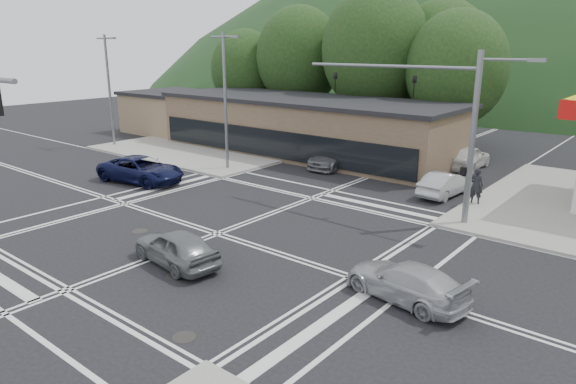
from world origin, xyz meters
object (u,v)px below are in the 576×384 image
Objects in this scene: car_silver_east at (406,282)px; car_queue_b at (467,157)px; car_northbound at (337,156)px; car_grey_center at (176,247)px; pedestrian at (476,186)px; car_blue_west at (141,169)px; car_queue_a at (445,184)px.

car_queue_b is at bearing -155.27° from car_silver_east.
car_queue_b is 0.94× the size of car_northbound.
car_grey_center reaches higher than car_silver_east.
car_grey_center is 2.20× the size of pedestrian.
car_grey_center is 0.80× the size of car_northbound.
car_queue_b is (-5.35, 19.74, 0.19)m from car_silver_east.
car_blue_west is 13.13m from car_northbound.
car_queue_b reaches higher than car_silver_east.
car_blue_west is 1.36× the size of car_grey_center.
car_queue_a is (4.27, 15.59, -0.03)m from car_grey_center.
car_queue_a is at bearing -13.19° from car_northbound.
car_silver_east is 13.20m from car_queue_a.
car_blue_west is 18.18m from car_queue_a.
car_silver_east is (19.75, -3.69, -0.15)m from car_blue_west.
pedestrian reaches higher than car_grey_center.
car_silver_east is (8.18, 2.98, -0.07)m from car_grey_center.
car_queue_a is at bearing -153.22° from car_silver_east.
car_grey_center is at bearing 82.51° from car_queue_b.
car_silver_east is 11.97m from pedestrian.
car_blue_west is at bearing -112.88° from car_grey_center.
car_queue_a is at bearing -34.54° from pedestrian.
car_blue_west reaches higher than car_northbound.
car_blue_west is at bearing -122.93° from car_northbound.
car_grey_center is 18.19m from car_northbound.
car_queue_b reaches higher than car_queue_a.
car_grey_center is 8.70m from car_silver_east.
car_queue_b is at bearing 35.30° from car_northbound.
pedestrian is at bearing 161.73° from car_queue_a.
car_blue_west is 20.09m from car_silver_east.
car_queue_a reaches higher than car_silver_east.
car_grey_center reaches higher than car_queue_a.
car_northbound is at bearing -27.69° from pedestrian.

